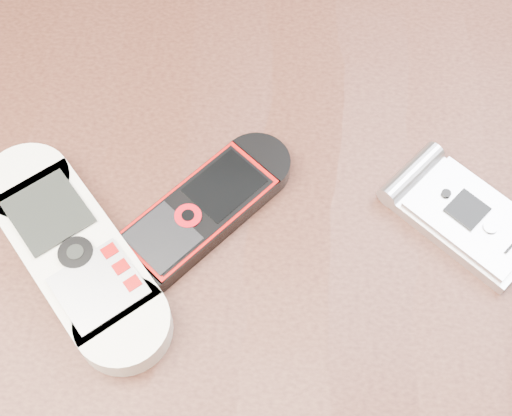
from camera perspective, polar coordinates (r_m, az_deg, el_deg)
The scene contains 4 objects.
table at distance 0.58m, azimuth -0.50°, elevation -5.60°, with size 1.20×0.80×0.75m.
nokia_white at distance 0.47m, azimuth -14.40°, elevation -3.38°, with size 0.06×0.18×0.02m, color white.
nokia_black_red at distance 0.48m, azimuth -4.54°, elevation -0.37°, with size 0.05×0.15×0.02m, color black.
motorola_razr at distance 0.49m, azimuth 16.63°, elevation -0.72°, with size 0.06×0.11×0.02m, color silver.
Camera 1 is at (0.02, -0.23, 1.17)m, focal length 50.00 mm.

